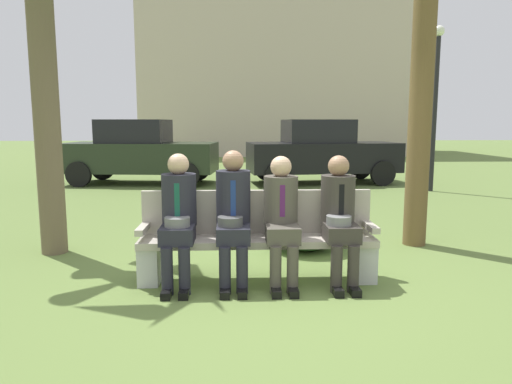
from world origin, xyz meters
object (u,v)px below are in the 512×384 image
Objects in this scene: seated_man_centerright at (282,213)px; seated_man_rightmost at (339,213)px; park_bench at (257,237)px; building_backdrop at (278,73)px; seated_man_leftmost at (178,213)px; seated_man_centerleft at (233,211)px; parked_car_near at (140,152)px; parked_car_far at (321,152)px; shrub_near_bench at (305,226)px; street_lamp at (436,92)px.

seated_man_rightmost reaches higher than seated_man_centerright.
park_bench is 21.77m from building_backdrop.
seated_man_leftmost is 21.94m from building_backdrop.
seated_man_centerleft reaches higher than park_bench.
parked_car_near is 4.79m from parked_car_far.
seated_man_centerright is 1.37m from shrub_near_bench.
parked_car_far is 3.17m from street_lamp.
seated_man_centerleft is (0.53, 0.00, 0.01)m from seated_man_leftmost.
parked_car_near is 1.00× the size of parked_car_far.
shrub_near_bench is at bearing 54.05° from seated_man_centerleft.
shrub_near_bench is at bearing -101.92° from parked_car_far.
park_bench is at bearing 9.98° from seated_man_leftmost.
shrub_near_bench is at bearing 59.36° from park_bench.
building_backdrop reaches higher than parked_car_far.
parked_car_near is at bearing 116.76° from shrub_near_bench.
street_lamp is 0.26× the size of building_backdrop.
shrub_near_bench is (0.42, 1.24, -0.41)m from seated_man_centerright.
park_bench reaches higher than shrub_near_bench.
park_bench is 0.16× the size of building_backdrop.
seated_man_centerleft is at bearing -106.27° from parked_car_far.
seated_man_rightmost is at bearing -0.09° from seated_man_leftmost.
seated_man_centerright is at bearing -108.86° from shrub_near_bench.
park_bench is 8.00m from parked_car_far.
street_lamp is at bearing 56.53° from seated_man_centerright.
seated_man_centerright is 7.67m from street_lamp.
shrub_near_bench is 0.25× the size of street_lamp.
seated_man_rightmost is at bearing -83.13° from shrub_near_bench.
parked_car_near reaches higher than seated_man_centerright.
seated_man_rightmost is at bearing -119.66° from street_lamp.
shrub_near_bench is 20.66m from building_backdrop.
building_backdrop reaches higher than seated_man_centerleft.
parked_car_near is at bearing 103.86° from seated_man_leftmost.
building_backdrop reaches higher than seated_man_rightmost.
parked_car_near and parked_car_far have the same top height.
seated_man_centerright is at bearing -123.47° from street_lamp.
seated_man_leftmost is at bearing -109.78° from parked_car_far.
shrub_near_bench is 7.56m from parked_car_near.
park_bench is at bearing -95.67° from building_backdrop.
street_lamp reaches higher than shrub_near_bench.
seated_man_rightmost is (0.80, -0.14, 0.27)m from park_bench.
parked_car_near is (-2.97, 7.97, 0.13)m from seated_man_centerright.
park_bench is at bearing -70.71° from parked_car_near.
seated_man_leftmost reaches higher than park_bench.
parked_car_near is (-3.39, 6.73, 0.54)m from shrub_near_bench.
seated_man_centerleft is 0.33× the size of parked_car_near.
parked_car_near is (-2.50, 7.97, 0.10)m from seated_man_centerleft.
seated_man_centerright is (1.01, 0.00, -0.01)m from seated_man_leftmost.
seated_man_centerleft is at bearing -72.58° from parked_car_near.
seated_man_centerleft is 1.59m from shrub_near_bench.
parked_car_far is (1.25, 7.86, 0.13)m from seated_man_rightmost.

